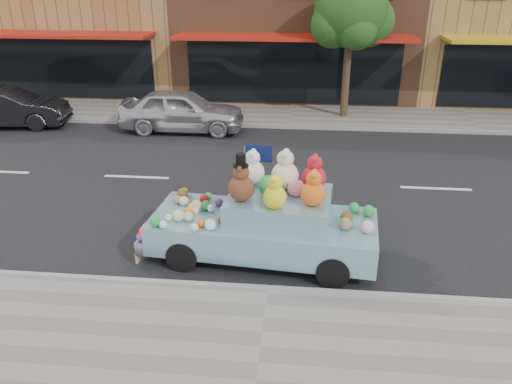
# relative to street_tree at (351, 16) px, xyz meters

# --- Properties ---
(ground) EXTENTS (120.00, 120.00, 0.00)m
(ground) POSITION_rel_street_tree_xyz_m (-2.03, -6.55, -3.69)
(ground) COLOR black
(ground) RESTS_ON ground
(near_sidewalk) EXTENTS (60.00, 3.00, 0.12)m
(near_sidewalk) POSITION_rel_street_tree_xyz_m (-2.03, -13.05, -3.63)
(near_sidewalk) COLOR gray
(near_sidewalk) RESTS_ON ground
(far_sidewalk) EXTENTS (60.00, 3.00, 0.12)m
(far_sidewalk) POSITION_rel_street_tree_xyz_m (-2.03, -0.05, -3.63)
(far_sidewalk) COLOR gray
(far_sidewalk) RESTS_ON ground
(near_kerb) EXTENTS (60.00, 0.12, 0.13)m
(near_kerb) POSITION_rel_street_tree_xyz_m (-2.03, -11.55, -3.63)
(near_kerb) COLOR gray
(near_kerb) RESTS_ON ground
(far_kerb) EXTENTS (60.00, 0.12, 0.13)m
(far_kerb) POSITION_rel_street_tree_xyz_m (-2.03, -1.55, -3.63)
(far_kerb) COLOR gray
(far_kerb) RESTS_ON ground
(storefront_left) EXTENTS (10.00, 9.80, 7.30)m
(storefront_left) POSITION_rel_street_tree_xyz_m (-12.03, 5.42, -0.05)
(storefront_left) COLOR #9C7341
(storefront_left) RESTS_ON ground
(storefront_mid) EXTENTS (10.00, 9.80, 7.30)m
(storefront_mid) POSITION_rel_street_tree_xyz_m (-2.03, 5.42, -0.05)
(storefront_mid) COLOR brown
(storefront_mid) RESTS_ON ground
(street_tree) EXTENTS (3.00, 2.70, 5.22)m
(street_tree) POSITION_rel_street_tree_xyz_m (0.00, 0.00, 0.00)
(street_tree) COLOR #38281C
(street_tree) RESTS_ON ground
(car_silver) EXTENTS (4.31, 1.76, 1.47)m
(car_silver) POSITION_rel_street_tree_xyz_m (-5.76, -2.17, -2.96)
(car_silver) COLOR silver
(car_silver) RESTS_ON ground
(car_dark) EXTENTS (4.35, 2.04, 1.38)m
(car_dark) POSITION_rel_street_tree_xyz_m (-12.11, -2.29, -3.00)
(car_dark) COLOR black
(car_dark) RESTS_ON ground
(art_car) EXTENTS (4.62, 2.14, 2.25)m
(art_car) POSITION_rel_street_tree_xyz_m (-2.18, -10.31, -2.90)
(art_car) COLOR black
(art_car) RESTS_ON ground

